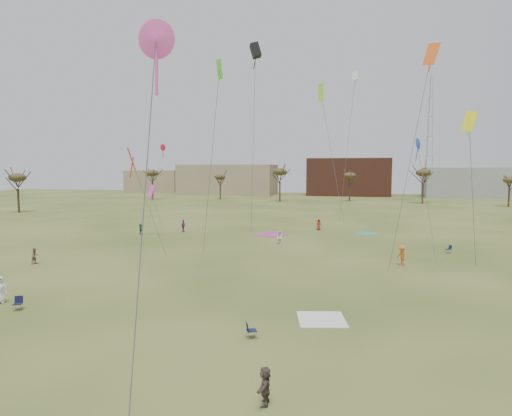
% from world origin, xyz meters
% --- Properties ---
extents(ground, '(260.00, 260.00, 0.00)m').
position_xyz_m(ground, '(0.00, 0.00, 0.00)').
color(ground, '#324816').
rests_on(ground, ground).
extents(flyer_near_left, '(1.07, 0.97, 1.83)m').
position_xyz_m(flyer_near_left, '(-14.38, -1.22, 0.92)').
color(flyer_near_left, white).
rests_on(flyer_near_left, ground).
extents(spectator_fore_b, '(0.74, 0.86, 1.52)m').
position_xyz_m(spectator_fore_b, '(-20.74, 9.31, 0.76)').
color(spectator_fore_b, '#7E6650').
rests_on(spectator_fore_b, ground).
extents(spectator_fore_c, '(0.52, 1.41, 1.50)m').
position_xyz_m(spectator_fore_c, '(5.50, -9.10, 0.75)').
color(spectator_fore_c, brown).
rests_on(spectator_fore_c, ground).
extents(flyer_mid_b, '(1.25, 1.41, 1.89)m').
position_xyz_m(flyer_mid_b, '(12.70, 16.79, 0.95)').
color(flyer_mid_b, orange).
rests_on(flyer_mid_b, ground).
extents(spectator_mid_d, '(0.49, 1.04, 1.73)m').
position_xyz_m(spectator_mid_d, '(-15.31, 31.50, 0.87)').
color(spectator_mid_d, '#953E92').
rests_on(spectator_mid_d, ground).
extents(spectator_mid_e, '(0.96, 0.91, 1.57)m').
position_xyz_m(spectator_mid_e, '(-0.30, 24.96, 0.78)').
color(spectator_mid_e, white).
rests_on(spectator_mid_e, ground).
extents(flyer_far_a, '(1.09, 1.39, 1.47)m').
position_xyz_m(flyer_far_a, '(-20.02, 27.99, 0.74)').
color(flyer_far_a, '#297527').
rests_on(flyer_far_a, ground).
extents(flyer_far_b, '(0.94, 0.82, 1.62)m').
position_xyz_m(flyer_far_b, '(3.08, 37.70, 0.81)').
color(flyer_far_b, maroon).
rests_on(flyer_far_b, ground).
extents(blanket_cream, '(3.31, 3.31, 0.03)m').
position_xyz_m(blanket_cream, '(6.78, 0.71, 0.00)').
color(blanket_cream, white).
rests_on(blanket_cream, ground).
extents(blanket_plum, '(5.02, 5.02, 0.03)m').
position_xyz_m(blanket_plum, '(-2.73, 31.77, 0.00)').
color(blanket_plum, '#B3378F').
rests_on(blanket_plum, ground).
extents(blanket_olive, '(3.49, 3.49, 0.03)m').
position_xyz_m(blanket_olive, '(9.76, 35.79, 0.00)').
color(blanket_olive, '#37996E').
rests_on(blanket_olive, ground).
extents(camp_chair_left, '(0.68, 0.70, 0.87)m').
position_xyz_m(camp_chair_left, '(-12.12, -2.16, 0.26)').
color(camp_chair_left, black).
rests_on(camp_chair_left, ground).
extents(camp_chair_center, '(0.71, 0.69, 0.87)m').
position_xyz_m(camp_chair_center, '(3.39, -2.99, 0.26)').
color(camp_chair_center, '#131636').
rests_on(camp_chair_center, ground).
extents(camp_chair_right, '(0.69, 0.67, 0.87)m').
position_xyz_m(camp_chair_right, '(18.02, 23.92, 0.26)').
color(camp_chair_right, '#15183A').
rests_on(camp_chair_right, ground).
extents(kites_aloft, '(54.70, 58.57, 22.79)m').
position_xyz_m(kites_aloft, '(1.25, 27.56, 19.33)').
color(kites_aloft, red).
rests_on(kites_aloft, ground).
extents(tree_line, '(117.44, 49.32, 8.91)m').
position_xyz_m(tree_line, '(-2.85, 79.12, 7.09)').
color(tree_line, '#3A2B1E').
rests_on(tree_line, ground).
extents(building_tan, '(32.00, 14.00, 10.00)m').
position_xyz_m(building_tan, '(-35.00, 115.00, 5.00)').
color(building_tan, '#937F60').
rests_on(building_tan, ground).
extents(building_brick, '(26.00, 16.00, 12.00)m').
position_xyz_m(building_brick, '(5.00, 120.00, 6.00)').
color(building_brick, brown).
rests_on(building_brick, ground).
extents(building_grey, '(24.00, 12.00, 9.00)m').
position_xyz_m(building_grey, '(40.00, 118.00, 4.50)').
color(building_grey, gray).
rests_on(building_grey, ground).
extents(building_tan_west, '(20.00, 12.00, 8.00)m').
position_xyz_m(building_tan_west, '(-65.00, 122.00, 4.00)').
color(building_tan_west, '#937F60').
rests_on(building_tan_west, ground).
extents(radio_tower, '(1.51, 1.72, 41.00)m').
position_xyz_m(radio_tower, '(30.00, 125.00, 19.21)').
color(radio_tower, '#9EA3A8').
rests_on(radio_tower, ground).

